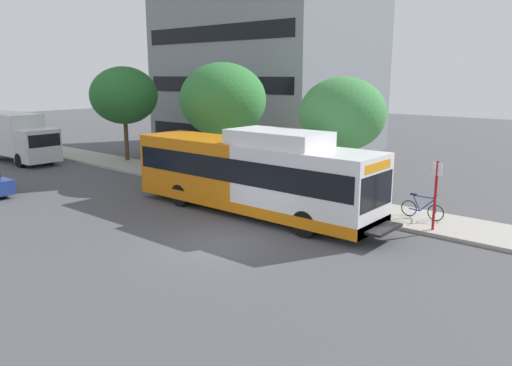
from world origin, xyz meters
name	(u,v)px	position (x,y,z in m)	size (l,w,h in m)	color
ground_plane	(94,206)	(0.00, 8.00, 0.00)	(120.00, 120.00, 0.00)	#4C4C51
sidewalk_curb	(231,185)	(7.00, 6.00, 0.07)	(3.00, 56.00, 0.14)	#A8A399
transit_bus	(252,174)	(3.64, 1.67, 1.70)	(2.58, 12.25, 3.65)	white
bus_stop_sign_pole	(436,190)	(5.94, -5.27, 1.65)	(0.10, 0.36, 2.60)	red
bicycle_parked	(422,208)	(7.11, -4.38, 0.56)	(0.52, 1.76, 1.02)	black
street_tree_near_stop	(342,114)	(7.63, -0.25, 4.08)	(3.88, 3.88, 5.60)	#4C3823
street_tree_mid_block	(223,100)	(8.18, 7.66, 4.45)	(4.79, 4.79, 6.35)	#4C3823
street_tree_far_block	(124,95)	(7.92, 16.51, 4.47)	(4.44, 4.44, 6.22)	#4C3823
box_truck_background	(18,136)	(3.25, 22.21, 1.74)	(2.32, 7.01, 3.25)	silver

